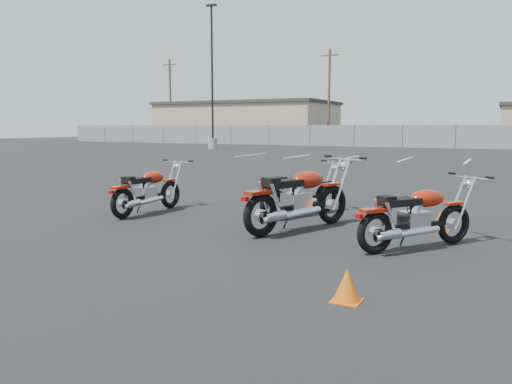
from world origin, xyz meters
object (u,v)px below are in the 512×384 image
at_px(motorcycle_front_red, 148,190).
at_px(motorcycle_second_black, 301,192).
at_px(motorcycle_third_red, 299,198).
at_px(motorcycle_rear_red, 417,216).

xyz_separation_m(motorcycle_front_red, motorcycle_second_black, (2.79, 1.12, 0.01)).
height_order(motorcycle_front_red, motorcycle_third_red, motorcycle_third_red).
xyz_separation_m(motorcycle_second_black, motorcycle_third_red, (0.48, -1.27, 0.08)).
relative_size(motorcycle_second_black, motorcycle_third_red, 0.85).
relative_size(motorcycle_front_red, motorcycle_second_black, 1.01).
bearing_deg(motorcycle_third_red, motorcycle_second_black, 110.66).
bearing_deg(motorcycle_third_red, motorcycle_front_red, 177.38).
bearing_deg(motorcycle_second_black, motorcycle_front_red, -158.16).
xyz_separation_m(motorcycle_second_black, motorcycle_rear_red, (2.43, -1.71, -0.00)).
xyz_separation_m(motorcycle_front_red, motorcycle_third_red, (3.27, -0.15, 0.08)).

